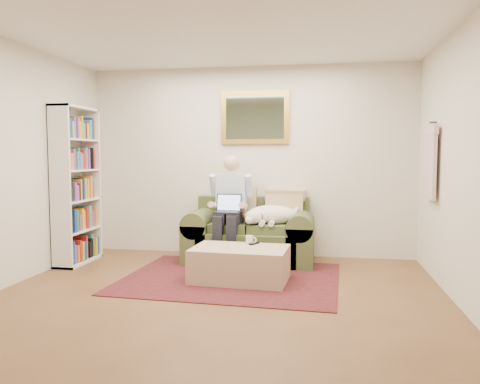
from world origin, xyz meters
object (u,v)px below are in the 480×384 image
(seated_man, at_px, (229,210))
(coffee_mug, at_px, (249,240))
(laptop, at_px, (228,208))
(ottoman, at_px, (240,264))
(sofa, at_px, (250,240))
(sleeping_dog, at_px, (272,215))
(bookshelf, at_px, (76,186))

(seated_man, distance_m, coffee_mug, 0.77)
(laptop, height_order, ottoman, laptop)
(sofa, bearing_deg, seated_man, -148.55)
(seated_man, distance_m, sleeping_dog, 0.55)
(bookshelf, bearing_deg, seated_man, 8.71)
(seated_man, relative_size, sleeping_dog, 2.04)
(laptop, xyz_separation_m, coffee_mug, (0.36, -0.56, -0.30))
(ottoman, bearing_deg, laptop, 110.54)
(seated_man, height_order, bookshelf, bookshelf)
(coffee_mug, height_order, bookshelf, bookshelf)
(sofa, xyz_separation_m, sleeping_dog, (0.30, -0.08, 0.35))
(sofa, bearing_deg, ottoman, -87.68)
(sofa, relative_size, laptop, 5.15)
(sofa, distance_m, sleeping_dog, 0.46)
(laptop, relative_size, sleeping_dog, 0.47)
(ottoman, bearing_deg, sofa, 92.32)
(seated_man, height_order, ottoman, seated_man)
(laptop, relative_size, coffee_mug, 3.20)
(laptop, height_order, sleeping_dog, laptop)
(coffee_mug, bearing_deg, sofa, 98.27)
(seated_man, height_order, coffee_mug, seated_man)
(ottoman, relative_size, bookshelf, 0.52)
(sofa, xyz_separation_m, ottoman, (0.04, -0.98, -0.10))
(seated_man, bearing_deg, coffee_mug, -60.15)
(seated_man, distance_m, ottoman, 1.01)
(ottoman, height_order, coffee_mug, coffee_mug)
(laptop, bearing_deg, sofa, 41.02)
(sofa, bearing_deg, laptop, -138.98)
(sofa, height_order, coffee_mug, sofa)
(sofa, height_order, laptop, laptop)
(sleeping_dog, relative_size, bookshelf, 0.34)
(sofa, distance_m, bookshelf, 2.34)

